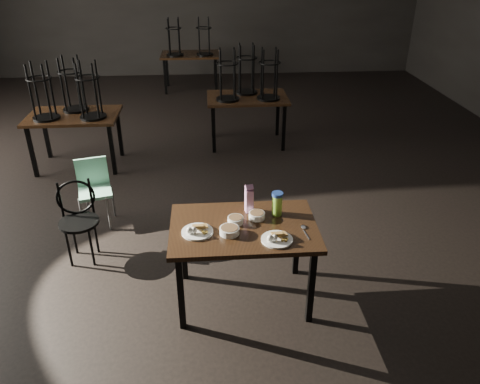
{
  "coord_description": "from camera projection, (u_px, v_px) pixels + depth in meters",
  "views": [
    {
      "loc": [
        0.09,
        -5.23,
        2.79
      ],
      "look_at": [
        0.36,
        -1.61,
        0.85
      ],
      "focal_mm": 35.0,
      "sensor_mm": 36.0,
      "label": 1
    }
  ],
  "objects": [
    {
      "name": "bowl_big",
      "position": [
        229.0,
        230.0,
        3.69
      ],
      "size": [
        0.16,
        0.16,
        0.05
      ],
      "color": "white",
      "rests_on": "main_table"
    },
    {
      "name": "plate_left",
      "position": [
        197.0,
        230.0,
        3.7
      ],
      "size": [
        0.25,
        0.25,
        0.08
      ],
      "color": "white",
      "rests_on": "main_table"
    },
    {
      "name": "juice_carton",
      "position": [
        249.0,
        199.0,
        3.96
      ],
      "size": [
        0.07,
        0.07,
        0.26
      ],
      "color": "#861861",
      "rests_on": "main_table"
    },
    {
      "name": "bg_table_far",
      "position": [
        190.0,
        54.0,
        9.64
      ],
      "size": [
        1.2,
        0.8,
        1.48
      ],
      "color": "black",
      "rests_on": "ground"
    },
    {
      "name": "school_chair",
      "position": [
        94.0,
        186.0,
        5.1
      ],
      "size": [
        0.42,
        0.42,
        0.73
      ],
      "rotation": [
        0.0,
        0.0,
        0.26
      ],
      "color": "#7EC4A3",
      "rests_on": "ground"
    },
    {
      "name": "bg_table_right",
      "position": [
        247.0,
        95.0,
        6.97
      ],
      "size": [
        1.2,
        0.8,
        1.48
      ],
      "color": "black",
      "rests_on": "ground"
    },
    {
      "name": "bowl_far",
      "position": [
        257.0,
        215.0,
        3.9
      ],
      "size": [
        0.14,
        0.14,
        0.05
      ],
      "color": "white",
      "rests_on": "main_table"
    },
    {
      "name": "main_table",
      "position": [
        244.0,
        234.0,
        3.84
      ],
      "size": [
        1.2,
        0.8,
        0.75
      ],
      "color": "black",
      "rests_on": "ground"
    },
    {
      "name": "bentwood_chair",
      "position": [
        78.0,
        215.0,
        4.5
      ],
      "size": [
        0.41,
        0.4,
        0.8
      ],
      "rotation": [
        0.0,
        0.0,
        0.23
      ],
      "color": "black",
      "rests_on": "ground"
    },
    {
      "name": "bowl_near",
      "position": [
        236.0,
        220.0,
        3.83
      ],
      "size": [
        0.13,
        0.13,
        0.05
      ],
      "color": "white",
      "rests_on": "main_table"
    },
    {
      "name": "bg_table_left",
      "position": [
        72.0,
        113.0,
        6.24
      ],
      "size": [
        1.2,
        0.8,
        1.48
      ],
      "color": "black",
      "rests_on": "ground"
    },
    {
      "name": "water_bottle",
      "position": [
        277.0,
        204.0,
        3.91
      ],
      "size": [
        0.11,
        0.11,
        0.21
      ],
      "color": "#9CE844",
      "rests_on": "main_table"
    },
    {
      "name": "spoon",
      "position": [
        304.0,
        228.0,
        3.77
      ],
      "size": [
        0.05,
        0.22,
        0.01
      ],
      "color": "silver",
      "rests_on": "main_table"
    },
    {
      "name": "plate_right",
      "position": [
        277.0,
        238.0,
        3.61
      ],
      "size": [
        0.25,
        0.25,
        0.08
      ],
      "color": "white",
      "rests_on": "main_table"
    }
  ]
}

